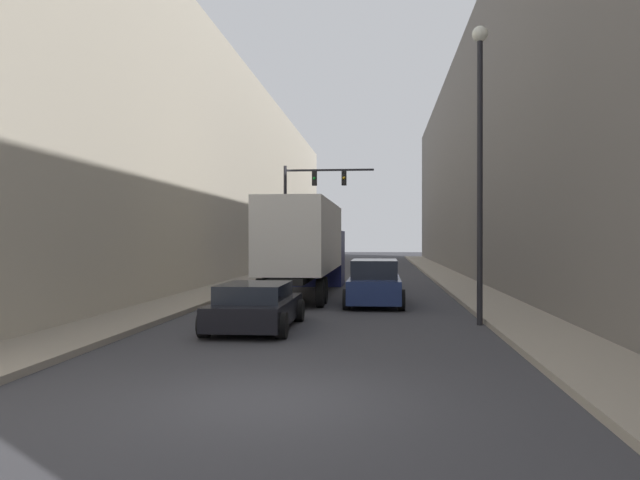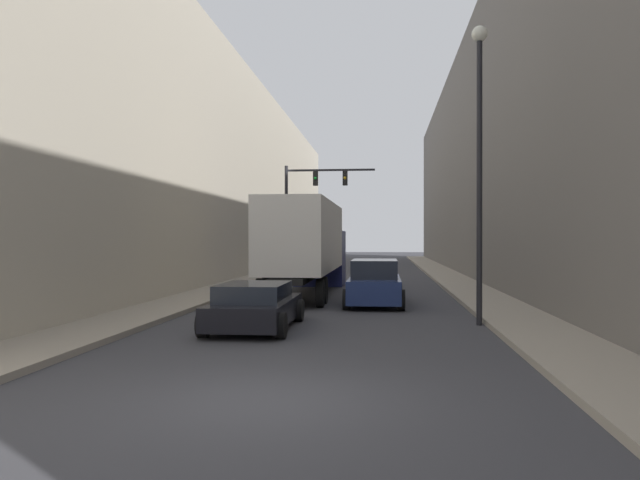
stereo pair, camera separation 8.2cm
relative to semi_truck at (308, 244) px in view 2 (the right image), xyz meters
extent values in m
plane|color=#38383D|center=(1.54, -17.78, -2.17)|extent=(200.00, 200.00, 0.00)
cube|color=gray|center=(7.13, 12.22, -2.10)|extent=(2.14, 80.00, 0.15)
cube|color=gray|center=(-4.05, 12.22, -2.10)|extent=(2.14, 80.00, 0.15)
cube|color=#66605B|center=(11.19, 12.22, 5.34)|extent=(6.00, 80.00, 15.03)
cube|color=#BCB29E|center=(-8.11, 12.22, 4.38)|extent=(6.00, 80.00, 13.11)
cube|color=silver|center=(0.00, -1.39, 0.31)|extent=(2.43, 10.16, 2.78)
cube|color=black|center=(0.00, -1.39, -1.22)|extent=(1.22, 10.16, 0.24)
cube|color=navy|center=(0.00, 5.15, -0.78)|extent=(2.43, 2.92, 2.78)
cylinder|color=black|center=(-1.07, -5.27, -1.67)|extent=(0.25, 1.00, 1.00)
cylinder|color=black|center=(1.07, -5.27, -1.67)|extent=(0.25, 1.00, 1.00)
cylinder|color=black|center=(-1.07, -4.07, -1.67)|extent=(0.25, 1.00, 1.00)
cylinder|color=black|center=(1.07, -4.07, -1.67)|extent=(0.25, 1.00, 1.00)
cylinder|color=black|center=(-1.07, 5.15, -1.67)|extent=(0.25, 1.00, 1.00)
cylinder|color=black|center=(1.07, 5.15, -1.67)|extent=(0.25, 1.00, 1.00)
cube|color=black|center=(-0.13, -10.54, -1.70)|extent=(1.89, 4.44, 0.60)
cube|color=#1E232D|center=(-0.13, -10.76, -1.18)|extent=(1.67, 2.44, 0.45)
cylinder|color=black|center=(-1.07, -9.01, -1.85)|extent=(0.25, 0.64, 0.64)
cylinder|color=black|center=(0.82, -9.01, -1.85)|extent=(0.25, 0.64, 0.64)
cylinder|color=black|center=(-1.07, -12.16, -1.85)|extent=(0.25, 0.64, 0.64)
cylinder|color=black|center=(0.82, -12.16, -1.85)|extent=(0.25, 0.64, 0.64)
cube|color=navy|center=(2.94, -4.12, -1.58)|extent=(1.82, 4.94, 0.80)
cube|color=#1E232D|center=(2.94, -4.37, -0.86)|extent=(1.60, 2.72, 0.65)
cylinder|color=black|center=(2.03, -2.35, -1.82)|extent=(0.25, 0.70, 0.70)
cylinder|color=black|center=(3.85, -2.35, -1.82)|extent=(0.25, 0.70, 0.70)
cylinder|color=black|center=(2.03, -6.00, -1.82)|extent=(0.25, 0.70, 0.70)
cylinder|color=black|center=(3.85, -6.00, -1.82)|extent=(0.25, 0.70, 0.70)
cylinder|color=black|center=(-2.83, 11.73, 1.30)|extent=(0.20, 0.20, 6.95)
cube|color=black|center=(-0.06, 11.73, 4.48)|extent=(5.54, 0.12, 0.12)
cube|color=black|center=(-0.98, 11.73, 3.97)|extent=(0.30, 0.24, 0.90)
sphere|color=green|center=(-0.98, 11.59, 3.97)|extent=(0.18, 0.18, 0.18)
cube|color=black|center=(0.86, 11.73, 3.97)|extent=(0.30, 0.24, 0.90)
sphere|color=gold|center=(0.86, 11.59, 3.97)|extent=(0.18, 0.18, 0.18)
cylinder|color=black|center=(5.91, -9.26, 1.79)|extent=(0.16, 0.16, 7.92)
sphere|color=silver|center=(5.91, -9.26, 5.90)|extent=(0.44, 0.44, 0.44)
camera|label=1|loc=(3.21, -26.87, 0.24)|focal=35.00mm
camera|label=2|loc=(3.29, -26.86, 0.24)|focal=35.00mm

